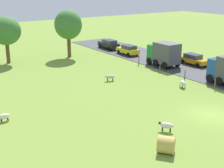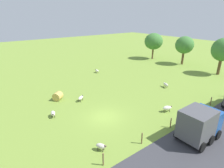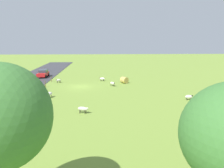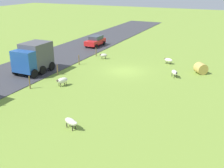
{
  "view_description": "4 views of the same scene",
  "coord_description": "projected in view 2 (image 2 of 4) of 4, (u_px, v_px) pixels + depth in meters",
  "views": [
    {
      "loc": [
        -22.29,
        -17.11,
        11.31
      ],
      "look_at": [
        -4.1,
        9.66,
        1.1
      ],
      "focal_mm": 51.55,
      "sensor_mm": 36.0,
      "label": 1
    },
    {
      "loc": [
        15.84,
        -10.97,
        11.62
      ],
      "look_at": [
        -5.3,
        5.05,
        1.5
      ],
      "focal_mm": 29.34,
      "sensor_mm": 36.0,
      "label": 2
    },
    {
      "loc": [
        -3.95,
        36.81,
        8.27
      ],
      "look_at": [
        -5.29,
        5.62,
        1.64
      ],
      "focal_mm": 34.32,
      "sensor_mm": 36.0,
      "label": 3
    },
    {
      "loc": [
        -11.37,
        27.79,
        9.66
      ],
      "look_at": [
        -2.48,
        8.76,
        1.78
      ],
      "focal_mm": 44.09,
      "sensor_mm": 36.0,
      "label": 4
    }
  ],
  "objects": [
    {
      "name": "sheep_5",
      "position": [
        81.0,
        98.0,
        25.99
      ],
      "size": [
        1.02,
        1.2,
        0.76
      ],
      "color": "silver",
      "rests_on": "ground_plane"
    },
    {
      "name": "sheep_1",
      "position": [
        166.0,
        84.0,
        30.9
      ],
      "size": [
        1.32,
        0.85,
        0.76
      ],
      "color": "beige",
      "rests_on": "ground_plane"
    },
    {
      "name": "fence_post_1",
      "position": [
        142.0,
        138.0,
        17.36
      ],
      "size": [
        0.12,
        0.12,
        1.21
      ],
      "primitive_type": "cylinder",
      "color": "brown",
      "rests_on": "ground_plane"
    },
    {
      "name": "fence_post_3",
      "position": [
        193.0,
        110.0,
        22.38
      ],
      "size": [
        0.12,
        0.12,
        1.28
      ],
      "primitive_type": "cylinder",
      "color": "brown",
      "rests_on": "ground_plane"
    },
    {
      "name": "tree_0",
      "position": [
        184.0,
        45.0,
        43.85
      ],
      "size": [
        4.31,
        4.31,
        6.8
      ],
      "color": "brown",
      "rests_on": "ground_plane"
    },
    {
      "name": "truck_0",
      "position": [
        199.0,
        123.0,
        17.59
      ],
      "size": [
        2.8,
        4.22,
        3.28
      ],
      "color": "#1E4C99",
      "rests_on": "road_strip"
    },
    {
      "name": "tree_1",
      "position": [
        223.0,
        50.0,
        36.02
      ],
      "size": [
        4.28,
        4.28,
        7.39
      ],
      "color": "brown",
      "rests_on": "ground_plane"
    },
    {
      "name": "hay_bale_0",
      "position": [
        58.0,
        96.0,
        26.32
      ],
      "size": [
        1.65,
        1.65,
        1.2
      ],
      "primitive_type": "cylinder",
      "rotation": [
        1.57,
        0.0,
        0.67
      ],
      "color": "tan",
      "rests_on": "ground_plane"
    },
    {
      "name": "sheep_3",
      "position": [
        167.0,
        108.0,
        23.1
      ],
      "size": [
        0.94,
        1.3,
        0.83
      ],
      "color": "silver",
      "rests_on": "ground_plane"
    },
    {
      "name": "tree_2",
      "position": [
        154.0,
        41.0,
        49.42
      ],
      "size": [
        4.86,
        4.86,
        6.97
      ],
      "color": "brown",
      "rests_on": "ground_plane"
    },
    {
      "name": "fence_post_4",
      "position": [
        211.0,
        101.0,
        24.93
      ],
      "size": [
        0.12,
        0.12,
        1.16
      ],
      "primitive_type": "cylinder",
      "color": "brown",
      "rests_on": "ground_plane"
    },
    {
      "name": "ground_plane",
      "position": [
        105.0,
        117.0,
        22.12
      ],
      "size": [
        160.0,
        160.0,
        0.0
      ],
      "primitive_type": "plane",
      "color": "olive"
    },
    {
      "name": "fence_post_0",
      "position": [
        103.0,
        159.0,
        14.84
      ],
      "size": [
        0.12,
        0.12,
        1.2
      ],
      "primitive_type": "cylinder",
      "color": "brown",
      "rests_on": "ground_plane"
    },
    {
      "name": "sheep_2",
      "position": [
        53.0,
        113.0,
        21.97
      ],
      "size": [
        1.19,
        0.76,
        0.72
      ],
      "color": "silver",
      "rests_on": "ground_plane"
    },
    {
      "name": "sheep_4",
      "position": [
        97.0,
        71.0,
        38.71
      ],
      "size": [
        1.09,
        0.47,
        0.69
      ],
      "color": "silver",
      "rests_on": "ground_plane"
    },
    {
      "name": "fence_post_2",
      "position": [
        171.0,
        123.0,
        19.88
      ],
      "size": [
        0.12,
        0.12,
        1.17
      ],
      "primitive_type": "cylinder",
      "color": "brown",
      "rests_on": "ground_plane"
    },
    {
      "name": "sheep_0",
      "position": [
        101.0,
        146.0,
        16.52
      ],
      "size": [
        1.03,
        0.89,
        0.73
      ],
      "color": "beige",
      "rests_on": "ground_plane"
    }
  ]
}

